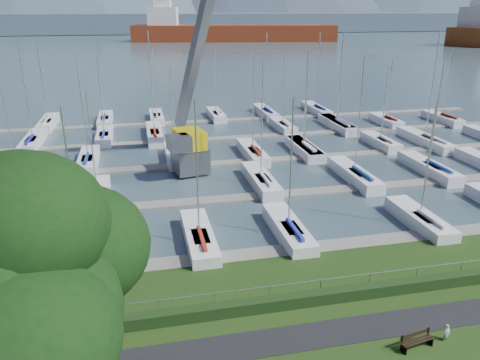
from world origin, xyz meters
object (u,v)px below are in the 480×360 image
object	(u,v)px
bench_right	(417,340)
tree	(25,272)
person	(447,331)
crane	(192,116)

from	to	relation	value
bench_right	tree	size ratio (longest dim) A/B	0.15
bench_right	tree	distance (m)	17.85
bench_right	tree	world-z (taller)	tree
person	bench_right	bearing A→B (deg)	165.26
crane	bench_right	bearing A→B (deg)	-88.04
tree	bench_right	bearing A→B (deg)	7.84
tree	crane	size ratio (longest dim) A/B	0.54
tree	person	bearing A→B (deg)	7.62
bench_right	crane	distance (m)	31.13
bench_right	tree	xyz separation A→B (m)	(-16.17, -2.23, 7.24)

